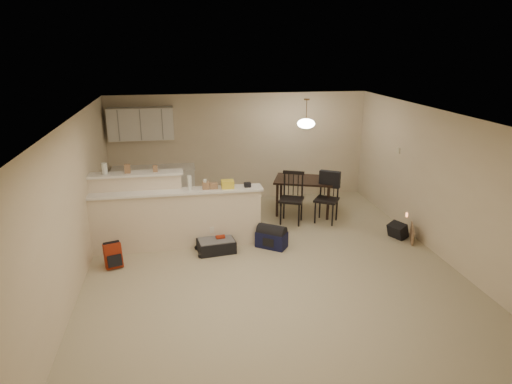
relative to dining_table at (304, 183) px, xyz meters
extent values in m
plane|color=#B6AB8C|center=(-1.23, -2.25, -0.68)|extent=(7.00, 7.00, 0.00)
plane|color=white|center=(-1.23, -2.25, 1.82)|extent=(7.00, 7.00, 0.00)
cube|color=beige|center=(-1.23, 1.25, 0.57)|extent=(6.00, 0.02, 2.50)
cube|color=beige|center=(-1.23, -5.75, 0.57)|extent=(6.00, 0.02, 2.50)
cube|color=beige|center=(-4.23, -2.25, 0.57)|extent=(0.02, 7.00, 2.50)
cube|color=beige|center=(1.77, -2.25, 0.57)|extent=(0.02, 7.00, 2.50)
cube|color=beige|center=(-2.73, -1.35, -0.16)|extent=(3.00, 0.28, 1.05)
cube|color=white|center=(-2.73, -1.35, 0.39)|extent=(3.08, 0.38, 0.04)
cube|color=beige|center=(-3.43, -1.13, -0.01)|extent=(1.60, 0.24, 1.35)
cube|color=white|center=(-3.43, -1.13, 0.69)|extent=(1.68, 0.34, 0.04)
cube|color=white|center=(-3.43, 1.07, 1.22)|extent=(1.40, 0.34, 0.70)
cube|color=white|center=(-3.23, 0.94, -0.23)|extent=(1.80, 0.60, 0.90)
cube|color=beige|center=(1.76, -0.70, 0.82)|extent=(0.02, 0.12, 0.12)
cylinder|color=silver|center=(-3.94, -1.13, 0.81)|extent=(0.10, 0.10, 0.20)
cube|color=#916B4B|center=(-3.55, -1.13, 0.79)|extent=(0.10, 0.07, 0.16)
cube|color=#916B4B|center=(-3.07, -1.13, 0.77)|extent=(0.08, 0.06, 0.12)
cylinder|color=silver|center=(-2.48, -1.35, 0.54)|extent=(0.07, 0.07, 0.26)
cylinder|color=silver|center=(-2.22, -1.35, 0.50)|extent=(0.06, 0.06, 0.18)
cube|color=#916B4B|center=(-1.81, -1.35, 0.48)|extent=(0.22, 0.18, 0.14)
cube|color=#916B4B|center=(-1.45, -1.35, 0.45)|extent=(0.12, 0.10, 0.08)
cube|color=#916B4B|center=(-2.06, -1.35, 0.46)|extent=(0.14, 0.10, 0.10)
cube|color=#916B4B|center=(-2.20, -1.35, 0.47)|extent=(0.12, 0.10, 0.13)
cube|color=black|center=(0.00, 0.00, 0.07)|extent=(1.45, 1.20, 0.04)
cylinder|color=black|center=(-0.62, -0.13, -0.32)|extent=(0.06, 0.06, 0.74)
cylinder|color=black|center=(0.39, -0.50, -0.32)|extent=(0.06, 0.06, 0.74)
cylinder|color=black|center=(-0.39, 0.50, -0.32)|extent=(0.06, 0.06, 0.74)
cylinder|color=black|center=(0.62, 0.13, -0.32)|extent=(0.06, 0.06, 0.74)
cylinder|color=brown|center=(0.00, 0.00, 1.57)|extent=(0.02, 0.02, 0.50)
cylinder|color=brown|center=(0.00, 0.00, 1.80)|extent=(0.12, 0.12, 0.03)
ellipsoid|color=white|center=(0.00, 0.00, 1.30)|extent=(0.36, 0.36, 0.20)
cube|color=black|center=(-2.07, -1.67, -0.57)|extent=(0.70, 0.50, 0.22)
cube|color=maroon|center=(-3.81, -1.96, -0.48)|extent=(0.32, 0.25, 0.41)
cube|color=#111436|center=(-1.05, -1.64, -0.53)|extent=(0.61, 0.56, 0.30)
cube|color=black|center=(1.42, -1.64, -0.54)|extent=(0.34, 0.39, 0.28)
cube|color=#916B4B|center=(1.58, -1.88, -0.52)|extent=(0.18, 0.41, 0.33)
camera|label=1|loc=(-2.65, -9.15, 2.87)|focal=32.00mm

